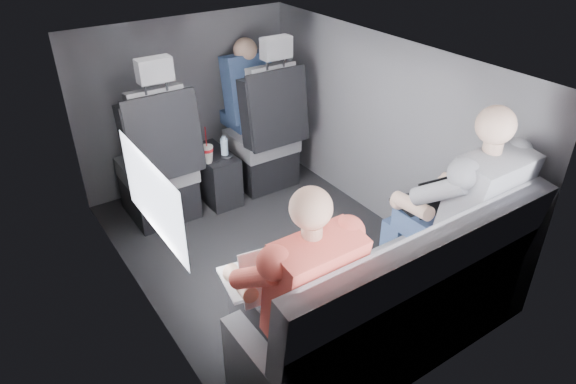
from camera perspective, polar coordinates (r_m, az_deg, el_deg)
floor at (r=3.56m, az=-1.38°, el=-6.70°), size 2.60×2.60×0.00m
ceiling at (r=2.94m, az=-1.72°, el=14.68°), size 2.60×2.60×0.00m
panel_left at (r=2.88m, az=-16.79°, el=-1.89°), size 0.02×2.60×1.35m
panel_right at (r=3.70m, az=10.33°, el=6.57°), size 0.02×2.60×1.35m
panel_front at (r=4.25m, az=-11.22°, el=9.71°), size 1.80×0.02×1.35m
panel_back at (r=2.38m, az=15.91°, el=-9.36°), size 1.80×0.02×1.35m
side_window at (r=2.52m, az=-14.85°, el=-0.53°), size 0.02×0.75×0.42m
seatbelt at (r=3.88m, az=-1.33°, el=10.19°), size 0.35×0.11×0.59m
front_seat_left at (r=3.82m, az=-14.07°, el=2.34°), size 0.52×0.58×1.26m
front_seat_right at (r=4.16m, az=-2.54°, el=5.72°), size 0.52×0.58×1.26m
center_console at (r=4.10m, az=-8.13°, el=1.83°), size 0.24×0.48×0.41m
rear_bench at (r=2.73m, az=11.05°, el=-12.70°), size 1.60×0.57×0.92m
soda_cup at (r=3.84m, az=-8.96°, el=4.27°), size 0.09×0.09×0.28m
water_bottle at (r=3.92m, az=-7.09°, el=5.00°), size 0.06×0.06×0.16m
laptop_white at (r=2.38m, az=-2.26°, el=-9.09°), size 0.40×0.39×0.27m
laptop_black at (r=3.03m, az=15.32°, el=-0.86°), size 0.33×0.32×0.22m
passenger_rear_left at (r=2.32m, az=0.74°, el=-10.98°), size 0.49×0.61×1.20m
passenger_rear_right at (r=2.94m, az=18.49°, el=-1.96°), size 0.54×0.66×1.29m
passenger_front_right at (r=4.24m, az=-4.57°, el=11.13°), size 0.38×0.38×0.74m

